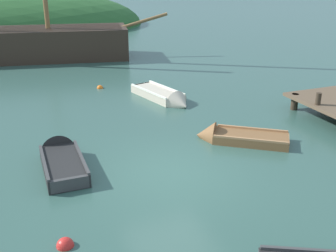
{
  "coord_description": "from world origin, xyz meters",
  "views": [
    {
      "loc": [
        -3.87,
        -9.57,
        5.46
      ],
      "look_at": [
        0.92,
        2.44,
        0.38
      ],
      "focal_mm": 43.94,
      "sensor_mm": 36.0,
      "label": 1
    }
  ],
  "objects_px": {
    "rowboat_outer_right": "(62,161)",
    "rowboat_portside": "(235,138)",
    "sailing_ship": "(2,49)",
    "buoy_red": "(65,246)",
    "buoy_orange": "(100,88)",
    "rowboat_near_dock": "(165,98)"
  },
  "relations": [
    {
      "from": "rowboat_near_dock",
      "to": "buoy_red",
      "type": "xyz_separation_m",
      "value": [
        -5.52,
        -8.44,
        -0.11
      ]
    },
    {
      "from": "rowboat_portside",
      "to": "sailing_ship",
      "type": "bearing_deg",
      "value": -30.72
    },
    {
      "from": "sailing_ship",
      "to": "rowboat_outer_right",
      "type": "height_order",
      "value": "sailing_ship"
    },
    {
      "from": "rowboat_portside",
      "to": "buoy_orange",
      "type": "height_order",
      "value": "rowboat_portside"
    },
    {
      "from": "buoy_red",
      "to": "buoy_orange",
      "type": "bearing_deg",
      "value": 73.54
    },
    {
      "from": "rowboat_near_dock",
      "to": "buoy_orange",
      "type": "height_order",
      "value": "rowboat_near_dock"
    },
    {
      "from": "rowboat_portside",
      "to": "rowboat_near_dock",
      "type": "xyz_separation_m",
      "value": [
        -0.57,
        4.95,
        0.03
      ]
    },
    {
      "from": "rowboat_outer_right",
      "to": "buoy_red",
      "type": "height_order",
      "value": "rowboat_outer_right"
    },
    {
      "from": "buoy_red",
      "to": "buoy_orange",
      "type": "height_order",
      "value": "buoy_red"
    },
    {
      "from": "rowboat_portside",
      "to": "buoy_orange",
      "type": "xyz_separation_m",
      "value": [
        -2.74,
        7.82,
        -0.08
      ]
    },
    {
      "from": "rowboat_near_dock",
      "to": "buoy_red",
      "type": "distance_m",
      "value": 10.09
    },
    {
      "from": "sailing_ship",
      "to": "rowboat_portside",
      "type": "distance_m",
      "value": 17.42
    },
    {
      "from": "sailing_ship",
      "to": "rowboat_portside",
      "type": "relative_size",
      "value": 5.73
    },
    {
      "from": "sailing_ship",
      "to": "buoy_orange",
      "type": "distance_m",
      "value": 9.18
    },
    {
      "from": "rowboat_outer_right",
      "to": "buoy_red",
      "type": "xyz_separation_m",
      "value": [
        -0.48,
        -3.82,
        -0.13
      ]
    },
    {
      "from": "rowboat_outer_right",
      "to": "buoy_orange",
      "type": "bearing_deg",
      "value": -20.39
    },
    {
      "from": "sailing_ship",
      "to": "buoy_red",
      "type": "xyz_separation_m",
      "value": [
        0.74,
        -19.51,
        -0.73
      ]
    },
    {
      "from": "buoy_orange",
      "to": "sailing_ship",
      "type": "bearing_deg",
      "value": 116.52
    },
    {
      "from": "rowboat_outer_right",
      "to": "rowboat_portside",
      "type": "distance_m",
      "value": 5.61
    },
    {
      "from": "buoy_red",
      "to": "buoy_orange",
      "type": "distance_m",
      "value": 11.8
    },
    {
      "from": "rowboat_outer_right",
      "to": "buoy_red",
      "type": "bearing_deg",
      "value": 173.26
    },
    {
      "from": "rowboat_outer_right",
      "to": "buoy_orange",
      "type": "xyz_separation_m",
      "value": [
        2.86,
        7.5,
        -0.13
      ]
    }
  ]
}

